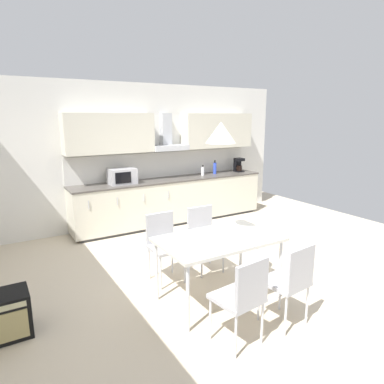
{
  "coord_description": "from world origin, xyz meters",
  "views": [
    {
      "loc": [
        -2.4,
        -3.61,
        2.08
      ],
      "look_at": [
        0.12,
        0.57,
        1.0
      ],
      "focal_mm": 32.0,
      "sensor_mm": 36.0,
      "label": 1
    }
  ],
  "objects_px": {
    "bottle_blue": "(215,168)",
    "coffee_maker": "(238,165)",
    "chair_far_left": "(163,240)",
    "microwave": "(122,176)",
    "chair_far_right": "(203,232)",
    "dining_table": "(219,242)",
    "pendant_lamp": "(221,133)",
    "chair_near_left": "(243,293)",
    "bottle_white": "(203,171)",
    "chair_near_right": "(291,277)",
    "guitar_amp": "(1,316)"
  },
  "relations": [
    {
      "from": "chair_far_right",
      "to": "coffee_maker",
      "type": "bearing_deg",
      "value": 42.95
    },
    {
      "from": "bottle_blue",
      "to": "chair_far_left",
      "type": "distance_m",
      "value": 3.22
    },
    {
      "from": "bottle_white",
      "to": "chair_near_right",
      "type": "xyz_separation_m",
      "value": [
        -1.36,
        -3.73,
        -0.44
      ]
    },
    {
      "from": "guitar_amp",
      "to": "bottle_blue",
      "type": "bearing_deg",
      "value": 30.59
    },
    {
      "from": "pendant_lamp",
      "to": "guitar_amp",
      "type": "bearing_deg",
      "value": 167.19
    },
    {
      "from": "coffee_maker",
      "to": "bottle_blue",
      "type": "bearing_deg",
      "value": 177.63
    },
    {
      "from": "bottle_blue",
      "to": "chair_far_right",
      "type": "xyz_separation_m",
      "value": [
        -1.7,
        -2.18,
        -0.47
      ]
    },
    {
      "from": "chair_far_left",
      "to": "pendant_lamp",
      "type": "height_order",
      "value": "pendant_lamp"
    },
    {
      "from": "coffee_maker",
      "to": "bottle_blue",
      "type": "distance_m",
      "value": 0.62
    },
    {
      "from": "dining_table",
      "to": "chair_far_right",
      "type": "xyz_separation_m",
      "value": [
        0.31,
        0.79,
        -0.17
      ]
    },
    {
      "from": "dining_table",
      "to": "microwave",
      "type": "bearing_deg",
      "value": 91.32
    },
    {
      "from": "bottle_blue",
      "to": "dining_table",
      "type": "xyz_separation_m",
      "value": [
        -2.01,
        -2.98,
        -0.3
      ]
    },
    {
      "from": "chair_near_left",
      "to": "pendant_lamp",
      "type": "xyz_separation_m",
      "value": [
        0.29,
        0.79,
        1.38
      ]
    },
    {
      "from": "bottle_blue",
      "to": "bottle_white",
      "type": "bearing_deg",
      "value": -172.64
    },
    {
      "from": "bottle_white",
      "to": "chair_far_left",
      "type": "bearing_deg",
      "value": -132.75
    },
    {
      "from": "bottle_blue",
      "to": "coffee_maker",
      "type": "bearing_deg",
      "value": -2.37
    },
    {
      "from": "guitar_amp",
      "to": "dining_table",
      "type": "bearing_deg",
      "value": -12.81
    },
    {
      "from": "chair_near_right",
      "to": "guitar_amp",
      "type": "distance_m",
      "value": 2.83
    },
    {
      "from": "bottle_white",
      "to": "pendant_lamp",
      "type": "distance_m",
      "value": 3.51
    },
    {
      "from": "coffee_maker",
      "to": "chair_far_right",
      "type": "bearing_deg",
      "value": -137.05
    },
    {
      "from": "microwave",
      "to": "chair_near_right",
      "type": "height_order",
      "value": "microwave"
    },
    {
      "from": "bottle_blue",
      "to": "chair_near_left",
      "type": "height_order",
      "value": "bottle_blue"
    },
    {
      "from": "chair_far_left",
      "to": "pendant_lamp",
      "type": "xyz_separation_m",
      "value": [
        0.3,
        -0.79,
        1.38
      ]
    },
    {
      "from": "chair_near_left",
      "to": "guitar_amp",
      "type": "distance_m",
      "value": 2.31
    },
    {
      "from": "guitar_amp",
      "to": "pendant_lamp",
      "type": "distance_m",
      "value": 2.81
    },
    {
      "from": "chair_near_left",
      "to": "chair_far_left",
      "type": "distance_m",
      "value": 1.59
    },
    {
      "from": "chair_near_right",
      "to": "chair_far_left",
      "type": "relative_size",
      "value": 1.0
    },
    {
      "from": "pendant_lamp",
      "to": "chair_far_left",
      "type": "bearing_deg",
      "value": 110.93
    },
    {
      "from": "chair_near_left",
      "to": "chair_far_right",
      "type": "height_order",
      "value": "same"
    },
    {
      "from": "chair_far_left",
      "to": "microwave",
      "type": "bearing_deg",
      "value": 83.68
    },
    {
      "from": "chair_near_left",
      "to": "chair_far_left",
      "type": "xyz_separation_m",
      "value": [
        -0.01,
        1.59,
        0.0
      ]
    },
    {
      "from": "microwave",
      "to": "chair_far_right",
      "type": "relative_size",
      "value": 0.55
    },
    {
      "from": "chair_near_right",
      "to": "guitar_amp",
      "type": "relative_size",
      "value": 1.67
    },
    {
      "from": "chair_near_right",
      "to": "chair_far_left",
      "type": "distance_m",
      "value": 1.7
    },
    {
      "from": "chair_far_left",
      "to": "chair_far_right",
      "type": "distance_m",
      "value": 0.61
    },
    {
      "from": "bottle_white",
      "to": "bottle_blue",
      "type": "bearing_deg",
      "value": 7.36
    },
    {
      "from": "chair_far_right",
      "to": "pendant_lamp",
      "type": "distance_m",
      "value": 1.62
    },
    {
      "from": "microwave",
      "to": "chair_near_left",
      "type": "distance_m",
      "value": 3.76
    },
    {
      "from": "dining_table",
      "to": "pendant_lamp",
      "type": "distance_m",
      "value": 1.21
    },
    {
      "from": "microwave",
      "to": "dining_table",
      "type": "bearing_deg",
      "value": -88.68
    },
    {
      "from": "dining_table",
      "to": "bottle_blue",
      "type": "bearing_deg",
      "value": 55.97
    },
    {
      "from": "chair_near_left",
      "to": "chair_near_right",
      "type": "relative_size",
      "value": 1.0
    },
    {
      "from": "chair_near_left",
      "to": "guitar_amp",
      "type": "xyz_separation_m",
      "value": [
        -1.89,
        1.29,
        -0.31
      ]
    },
    {
      "from": "microwave",
      "to": "pendant_lamp",
      "type": "distance_m",
      "value": 3.06
    },
    {
      "from": "microwave",
      "to": "bottle_white",
      "type": "xyz_separation_m",
      "value": [
        1.74,
        0.01,
        -0.05
      ]
    },
    {
      "from": "bottle_blue",
      "to": "chair_near_right",
      "type": "height_order",
      "value": "bottle_blue"
    },
    {
      "from": "guitar_amp",
      "to": "chair_near_right",
      "type": "bearing_deg",
      "value": -27.32
    },
    {
      "from": "chair_far_right",
      "to": "pendant_lamp",
      "type": "height_order",
      "value": "pendant_lamp"
    },
    {
      "from": "coffee_maker",
      "to": "chair_near_left",
      "type": "xyz_separation_m",
      "value": [
        -2.92,
        -3.74,
        -0.5
      ]
    },
    {
      "from": "bottle_blue",
      "to": "chair_far_right",
      "type": "height_order",
      "value": "bottle_blue"
    }
  ]
}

